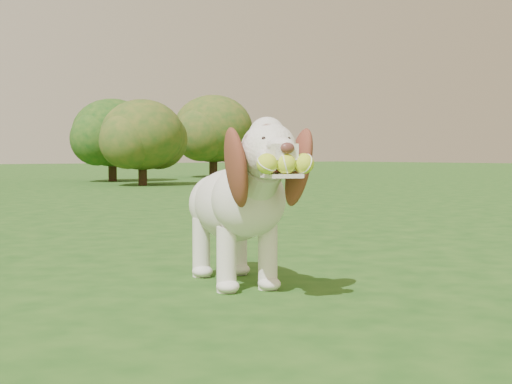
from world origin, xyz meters
TOP-DOWN VIEW (x-y plane):
  - ground at (0.00, 0.00)m, footprint 80.00×80.00m
  - dog at (0.42, 0.01)m, footprint 0.58×1.05m
  - shrub_d at (4.90, 9.00)m, footprint 1.49×1.49m
  - shrub_h at (8.63, 12.21)m, footprint 1.96×1.96m
  - shrub_f at (5.35, 11.12)m, footprint 1.65×1.65m

SIDE VIEW (x-z plane):
  - ground at x=0.00m, z-range 0.00..0.00m
  - dog at x=0.42m, z-range 0.02..0.72m
  - shrub_d at x=4.90m, z-range 0.14..1.68m
  - shrub_f at x=5.35m, z-range 0.15..1.86m
  - shrub_h at x=8.63m, z-range 0.18..2.21m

